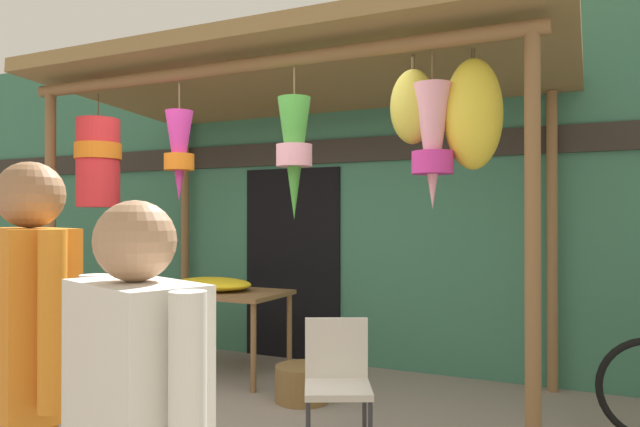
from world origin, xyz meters
TOP-DOWN VIEW (x-y plane):
  - shop_facade at (-0.00, 2.27)m, footprint 12.80×0.29m
  - market_stall_canopy at (0.06, 0.96)m, footprint 4.39×2.32m
  - display_table at (-0.97, 1.26)m, footprint 1.37×0.75m
  - flower_heap_on_table at (-0.96, 1.23)m, footprint 0.80×0.56m
  - folding_chair at (0.83, 0.03)m, footprint 0.53×0.53m
  - wicker_basket_by_table at (0.14, 0.91)m, footprint 0.45×0.45m
  - shopper_by_bananas at (0.54, -1.92)m, footprint 0.55×0.37m

SIDE VIEW (x-z plane):
  - wicker_basket_by_table at x=0.14m, z-range 0.00..0.28m
  - folding_chair at x=0.83m, z-range 0.08..0.92m
  - display_table at x=-0.97m, z-range 0.32..1.11m
  - flower_heap_on_table at x=-0.96m, z-range 0.80..0.92m
  - shopper_by_bananas at x=0.54m, z-range 0.15..1.83m
  - shop_facade at x=0.00m, z-range 0.00..3.48m
  - market_stall_canopy at x=0.06m, z-range 1.07..3.89m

